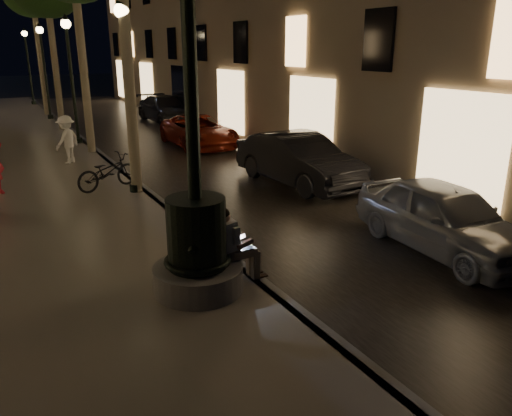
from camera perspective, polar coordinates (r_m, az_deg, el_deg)
ground at (r=20.31m, az=-18.20°, el=6.17°), size 120.00×120.00×0.00m
cobble_lane at (r=21.05m, az=-10.15°, el=7.20°), size 6.00×45.00×0.02m
curb_strip at (r=20.29m, az=-18.22°, el=6.44°), size 0.25×45.00×0.20m
fountain_lamppost at (r=7.58m, az=-6.82°, el=-2.41°), size 1.40×1.40×5.21m
seated_man_laptop at (r=7.93m, az=-2.65°, el=-3.92°), size 0.90×0.30×1.27m
lamp_curb_a at (r=13.06m, az=-14.62°, el=14.77°), size 0.36×0.36×4.81m
lamp_curb_b at (r=20.89m, az=-20.48°, el=15.22°), size 0.36×0.36×4.81m
lamp_curb_c at (r=28.81m, az=-23.14°, el=15.38°), size 0.36×0.36×4.81m
lamp_curb_d at (r=36.77m, az=-24.65°, el=15.45°), size 0.36×0.36×4.81m
car_front at (r=10.33m, az=20.79°, el=-1.01°), size 1.91×4.12×1.37m
car_second at (r=14.49m, az=4.88°, el=5.54°), size 1.86×4.58×1.48m
car_third at (r=20.33m, az=-6.58°, el=8.72°), size 2.15×4.49×1.24m
car_rear at (r=27.67m, az=-10.30°, el=11.10°), size 2.11×4.73×1.35m
pedestrian_white at (r=17.41m, az=-20.80°, el=7.33°), size 1.13×1.10×1.55m
bicycle at (r=13.87m, az=-16.63°, el=3.99°), size 1.88×1.16×0.93m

